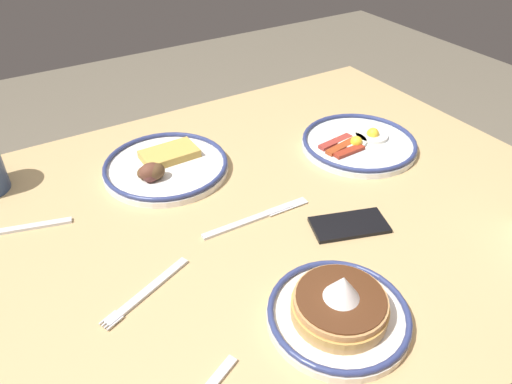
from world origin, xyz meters
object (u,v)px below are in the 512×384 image
at_px(plate_far_companion, 339,310).
at_px(fork_near, 147,292).
at_px(cell_phone, 349,225).
at_px(plate_near_main, 359,143).
at_px(butter_knife, 257,218).
at_px(plate_center_pancakes, 165,166).
at_px(tea_spoon, 6,230).

relative_size(plate_far_companion, fork_near, 1.28).
distance_m(cell_phone, fork_near, 0.39).
xyz_separation_m(plate_near_main, cell_phone, (0.21, 0.22, -0.01)).
bearing_deg(butter_knife, fork_near, 15.33).
bearing_deg(plate_center_pancakes, butter_knife, 109.63).
bearing_deg(fork_near, cell_phone, 173.85).
bearing_deg(butter_knife, plate_center_pancakes, -70.37).
distance_m(plate_center_pancakes, plate_far_companion, 0.53).
height_order(plate_near_main, plate_far_companion, plate_far_companion).
bearing_deg(plate_near_main, butter_knife, 16.68).
xyz_separation_m(plate_far_companion, butter_knife, (-0.02, -0.27, -0.02)).
height_order(cell_phone, butter_knife, cell_phone).
relative_size(plate_center_pancakes, cell_phone, 1.92).
distance_m(plate_far_companion, cell_phone, 0.23).
height_order(plate_near_main, tea_spoon, plate_near_main).
bearing_deg(plate_center_pancakes, plate_far_companion, 97.32).
xyz_separation_m(plate_near_main, fork_near, (0.60, 0.17, -0.01)).
bearing_deg(fork_near, tea_spoon, -58.47).
xyz_separation_m(plate_near_main, butter_knife, (0.35, 0.10, -0.01)).
bearing_deg(tea_spoon, plate_near_main, 172.12).
bearing_deg(tea_spoon, fork_near, 121.53).
distance_m(cell_phone, tea_spoon, 0.65).
distance_m(plate_near_main, plate_far_companion, 0.53).
distance_m(plate_far_companion, fork_near, 0.31).
bearing_deg(plate_far_companion, fork_near, -41.47).
bearing_deg(butter_knife, tea_spoon, -26.49).
bearing_deg(fork_near, butter_knife, -164.67).
height_order(plate_far_companion, butter_knife, plate_far_companion).
bearing_deg(plate_far_companion, plate_near_main, -134.41).
xyz_separation_m(plate_center_pancakes, tea_spoon, (0.34, 0.04, -0.01)).
height_order(plate_center_pancakes, tea_spoon, plate_center_pancakes).
bearing_deg(fork_near, plate_near_main, -163.88).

